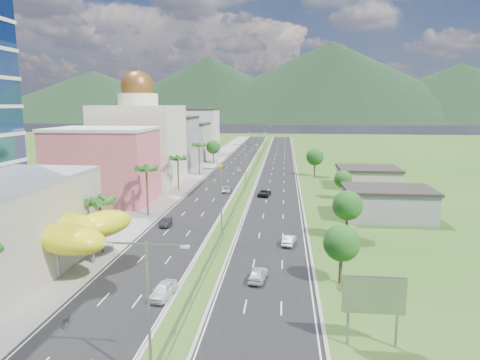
% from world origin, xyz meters
% --- Properties ---
extents(ground, '(500.00, 500.00, 0.00)m').
position_xyz_m(ground, '(0.00, 0.00, 0.00)').
color(ground, '#2D5119').
rests_on(ground, ground).
extents(road_left, '(11.00, 260.00, 0.04)m').
position_xyz_m(road_left, '(-7.50, 90.00, 0.02)').
color(road_left, black).
rests_on(road_left, ground).
extents(road_right, '(11.00, 260.00, 0.04)m').
position_xyz_m(road_right, '(7.50, 90.00, 0.02)').
color(road_right, black).
rests_on(road_right, ground).
extents(sidewalk_left, '(7.00, 260.00, 0.12)m').
position_xyz_m(sidewalk_left, '(-17.00, 90.00, 0.06)').
color(sidewalk_left, gray).
rests_on(sidewalk_left, ground).
extents(median_guardrail, '(0.10, 216.06, 0.76)m').
position_xyz_m(median_guardrail, '(0.00, 71.99, 0.62)').
color(median_guardrail, gray).
rests_on(median_guardrail, ground).
extents(streetlight_median_a, '(6.04, 0.25, 11.00)m').
position_xyz_m(streetlight_median_a, '(0.00, -25.00, 6.75)').
color(streetlight_median_a, gray).
rests_on(streetlight_median_a, ground).
extents(streetlight_median_b, '(6.04, 0.25, 11.00)m').
position_xyz_m(streetlight_median_b, '(0.00, 10.00, 6.75)').
color(streetlight_median_b, gray).
rests_on(streetlight_median_b, ground).
extents(streetlight_median_c, '(6.04, 0.25, 11.00)m').
position_xyz_m(streetlight_median_c, '(0.00, 50.00, 6.75)').
color(streetlight_median_c, gray).
rests_on(streetlight_median_c, ground).
extents(streetlight_median_d, '(6.04, 0.25, 11.00)m').
position_xyz_m(streetlight_median_d, '(0.00, 95.00, 6.75)').
color(streetlight_median_d, gray).
rests_on(streetlight_median_d, ground).
extents(streetlight_median_e, '(6.04, 0.25, 11.00)m').
position_xyz_m(streetlight_median_e, '(0.00, 140.00, 6.75)').
color(streetlight_median_e, gray).
rests_on(streetlight_median_e, ground).
extents(lime_canopy, '(18.00, 15.00, 7.40)m').
position_xyz_m(lime_canopy, '(-20.00, -4.00, 4.99)').
color(lime_canopy, yellow).
rests_on(lime_canopy, ground).
extents(pink_shophouse, '(20.00, 15.00, 15.00)m').
position_xyz_m(pink_shophouse, '(-28.00, 32.00, 7.50)').
color(pink_shophouse, '#D3566C').
rests_on(pink_shophouse, ground).
extents(domed_building, '(20.00, 20.00, 28.70)m').
position_xyz_m(domed_building, '(-28.00, 55.00, 11.35)').
color(domed_building, beige).
rests_on(domed_building, ground).
extents(midrise_grey, '(16.00, 15.00, 16.00)m').
position_xyz_m(midrise_grey, '(-27.00, 80.00, 8.00)').
color(midrise_grey, gray).
rests_on(midrise_grey, ground).
extents(midrise_beige, '(16.00, 15.00, 13.00)m').
position_xyz_m(midrise_beige, '(-27.00, 102.00, 6.50)').
color(midrise_beige, '#AFA390').
rests_on(midrise_beige, ground).
extents(midrise_white, '(16.00, 15.00, 18.00)m').
position_xyz_m(midrise_white, '(-27.00, 125.00, 9.00)').
color(midrise_white, silver).
rests_on(midrise_white, ground).
extents(billboard, '(5.20, 0.35, 6.20)m').
position_xyz_m(billboard, '(17.00, -18.00, 4.42)').
color(billboard, gray).
rests_on(billboard, ground).
extents(shed_near, '(15.00, 10.00, 5.00)m').
position_xyz_m(shed_near, '(28.00, 25.00, 2.50)').
color(shed_near, gray).
rests_on(shed_near, ground).
extents(shed_far, '(14.00, 12.00, 4.40)m').
position_xyz_m(shed_far, '(30.00, 55.00, 2.20)').
color(shed_far, '#AFA390').
rests_on(shed_far, ground).
extents(palm_tree_b, '(3.60, 3.60, 8.10)m').
position_xyz_m(palm_tree_b, '(-15.50, 2.00, 7.06)').
color(palm_tree_b, '#47301C').
rests_on(palm_tree_b, ground).
extents(palm_tree_c, '(3.60, 3.60, 9.60)m').
position_xyz_m(palm_tree_c, '(-15.50, 22.00, 8.50)').
color(palm_tree_c, '#47301C').
rests_on(palm_tree_c, ground).
extents(palm_tree_d, '(3.60, 3.60, 8.60)m').
position_xyz_m(palm_tree_d, '(-15.50, 45.00, 7.54)').
color(palm_tree_d, '#47301C').
rests_on(palm_tree_d, ground).
extents(palm_tree_e, '(3.60, 3.60, 9.40)m').
position_xyz_m(palm_tree_e, '(-15.50, 70.00, 8.31)').
color(palm_tree_e, '#47301C').
rests_on(palm_tree_e, ground).
extents(leafy_tree_lfar, '(4.90, 4.90, 8.05)m').
position_xyz_m(leafy_tree_lfar, '(-15.50, 95.00, 5.58)').
color(leafy_tree_lfar, '#47301C').
rests_on(leafy_tree_lfar, ground).
extents(leafy_tree_ra, '(4.20, 4.20, 6.90)m').
position_xyz_m(leafy_tree_ra, '(16.00, -5.00, 4.78)').
color(leafy_tree_ra, '#47301C').
rests_on(leafy_tree_ra, ground).
extents(leafy_tree_rb, '(4.55, 4.55, 7.47)m').
position_xyz_m(leafy_tree_rb, '(19.00, 12.00, 5.18)').
color(leafy_tree_rb, '#47301C').
rests_on(leafy_tree_rb, ground).
extents(leafy_tree_rc, '(3.85, 3.85, 6.33)m').
position_xyz_m(leafy_tree_rc, '(22.00, 40.00, 4.37)').
color(leafy_tree_rc, '#47301C').
rests_on(leafy_tree_rc, ground).
extents(leafy_tree_rd, '(4.90, 4.90, 8.05)m').
position_xyz_m(leafy_tree_rd, '(18.00, 70.00, 5.58)').
color(leafy_tree_rd, '#47301C').
rests_on(leafy_tree_rd, ground).
extents(mountain_ridge, '(860.00, 140.00, 90.00)m').
position_xyz_m(mountain_ridge, '(60.00, 450.00, 0.00)').
color(mountain_ridge, black).
rests_on(mountain_ridge, ground).
extents(car_white_near_left, '(2.45, 4.81, 1.57)m').
position_xyz_m(car_white_near_left, '(-3.20, -10.80, 0.82)').
color(car_white_near_left, white).
rests_on(car_white_near_left, road_left).
extents(car_dark_left, '(1.77, 4.23, 1.36)m').
position_xyz_m(car_dark_left, '(-10.34, 15.76, 0.72)').
color(car_dark_left, black).
rests_on(car_dark_left, road_left).
extents(car_silver_mid_left, '(2.23, 4.72, 1.30)m').
position_xyz_m(car_silver_mid_left, '(-4.01, 44.80, 0.69)').
color(car_silver_mid_left, '#A7ABAF').
rests_on(car_silver_mid_left, road_left).
extents(car_yellow_far_left, '(2.22, 4.37, 1.22)m').
position_xyz_m(car_yellow_far_left, '(-10.95, 82.20, 0.65)').
color(car_yellow_far_left, gold).
rests_on(car_yellow_far_left, road_left).
extents(car_white_near_right, '(2.39, 4.66, 1.52)m').
position_xyz_m(car_white_near_right, '(6.55, -5.31, 0.80)').
color(car_white_near_right, silver).
rests_on(car_white_near_right, road_right).
extents(car_silver_right, '(2.24, 4.55, 1.44)m').
position_xyz_m(car_silver_right, '(10.25, 8.09, 0.76)').
color(car_silver_right, '#B0B3B8').
rests_on(car_silver_right, road_right).
extents(car_dark_far_right, '(3.00, 5.38, 1.42)m').
position_xyz_m(car_dark_far_right, '(5.04, 41.55, 0.75)').
color(car_dark_far_right, black).
rests_on(car_dark_far_right, road_right).
extents(motorcycle, '(0.66, 1.78, 1.12)m').
position_xyz_m(motorcycle, '(-10.55, -17.47, 0.60)').
color(motorcycle, black).
rests_on(motorcycle, road_left).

